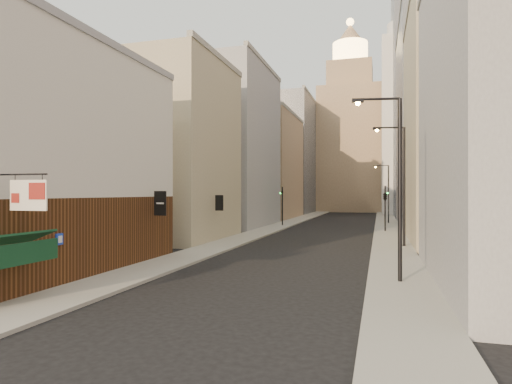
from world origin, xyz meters
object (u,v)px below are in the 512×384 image
object	(u,v)px
streetlamp_near	(395,177)
clock_tower	(350,135)
white_tower	(403,119)
streetlamp_mid	(401,179)
traffic_light_right	(385,196)
traffic_light_left	(282,198)
streetlamp_far	(387,190)

from	to	relation	value
streetlamp_near	clock_tower	bearing A→B (deg)	85.41
white_tower	streetlamp_mid	bearing A→B (deg)	-93.10
traffic_light_right	streetlamp_near	bearing A→B (deg)	90.12
white_tower	streetlamp_mid	xyz separation A→B (m)	(-2.85, -52.67, -13.27)
streetlamp_mid	traffic_light_left	size ratio (longest dim) A/B	1.87
traffic_light_right	traffic_light_left	bearing A→B (deg)	-22.31
traffic_light_left	traffic_light_right	size ratio (longest dim) A/B	1.00
streetlamp_mid	traffic_light_left	world-z (taller)	streetlamp_mid
streetlamp_near	streetlamp_mid	distance (m)	13.96
streetlamp_near	traffic_light_left	bearing A→B (deg)	101.61
streetlamp_far	streetlamp_mid	bearing A→B (deg)	-71.31
clock_tower	streetlamp_near	distance (m)	81.92
streetlamp_far	traffic_light_left	xyz separation A→B (m)	(-12.78, -7.84, -1.02)
streetlamp_near	white_tower	bearing A→B (deg)	77.05
traffic_light_left	streetlamp_near	bearing A→B (deg)	130.09
streetlamp_near	traffic_light_left	world-z (taller)	streetlamp_near
white_tower	traffic_light_left	xyz separation A→B (m)	(-16.25, -34.61, -15.05)
clock_tower	white_tower	distance (m)	17.83
streetlamp_far	white_tower	bearing A→B (deg)	99.94
clock_tower	streetlamp_mid	xyz separation A→B (m)	(8.15, -66.67, -12.30)
streetlamp_near	streetlamp_far	bearing A→B (deg)	79.87
streetlamp_far	traffic_light_right	world-z (taller)	streetlamp_far
streetlamp_near	streetlamp_mid	world-z (taller)	streetlamp_mid
streetlamp_far	traffic_light_right	distance (m)	12.91
white_tower	streetlamp_near	bearing A→B (deg)	-93.22
white_tower	traffic_light_left	distance (m)	41.09
streetlamp_far	clock_tower	bearing A→B (deg)	117.79
streetlamp_mid	clock_tower	bearing A→B (deg)	84.44
clock_tower	traffic_light_right	world-z (taller)	clock_tower
traffic_light_right	streetlamp_mid	bearing A→B (deg)	94.30
streetlamp_near	traffic_light_right	bearing A→B (deg)	80.50
streetlamp_near	streetlamp_mid	size ratio (longest dim) A/B	0.93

